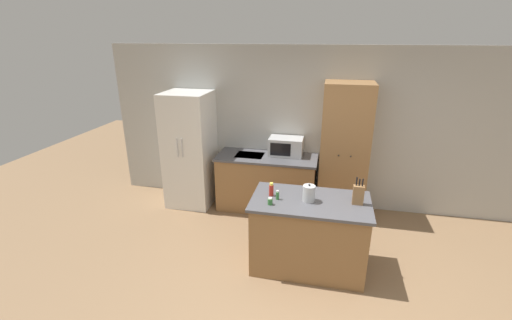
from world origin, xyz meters
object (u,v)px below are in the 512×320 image
at_px(refrigerator, 190,150).
at_px(spice_bottle_amber_oil, 270,201).
at_px(pantry_cabinet, 344,152).
at_px(spice_bottle_short_red, 277,195).
at_px(knife_block, 358,195).
at_px(spice_bottle_tall_dark, 271,190).
at_px(kettle, 309,193).
at_px(microwave, 286,146).

bearing_deg(refrigerator, spice_bottle_amber_oil, -43.97).
xyz_separation_m(pantry_cabinet, spice_bottle_amber_oil, (-0.85, -1.65, -0.10)).
bearing_deg(spice_bottle_short_red, knife_block, 4.75).
xyz_separation_m(knife_block, spice_bottle_tall_dark, (-1.00, 0.01, -0.04)).
xyz_separation_m(pantry_cabinet, kettle, (-0.42, -1.47, -0.04)).
height_order(knife_block, spice_bottle_short_red, knife_block).
bearing_deg(microwave, knife_block, -55.88).
bearing_deg(kettle, refrigerator, 145.85).
height_order(refrigerator, kettle, refrigerator).
relative_size(spice_bottle_amber_oil, kettle, 0.38).
bearing_deg(kettle, spice_bottle_short_red, -174.71).
bearing_deg(spice_bottle_tall_dark, kettle, -6.29).
bearing_deg(knife_block, pantry_cabinet, 95.09).
relative_size(knife_block, spice_bottle_short_red, 2.87).
height_order(microwave, kettle, microwave).
height_order(spice_bottle_tall_dark, kettle, kettle).
height_order(spice_bottle_tall_dark, spice_bottle_amber_oil, spice_bottle_tall_dark).
distance_m(pantry_cabinet, microwave, 0.91).
height_order(microwave, spice_bottle_amber_oil, microwave).
bearing_deg(pantry_cabinet, spice_bottle_short_red, -117.58).
relative_size(pantry_cabinet, knife_block, 6.44).
height_order(microwave, knife_block, knife_block).
distance_m(spice_bottle_tall_dark, spice_bottle_amber_oil, 0.23).
bearing_deg(spice_bottle_tall_dark, pantry_cabinet, 58.40).
bearing_deg(refrigerator, microwave, 6.15).
relative_size(refrigerator, microwave, 3.55).
distance_m(refrigerator, spice_bottle_short_red, 2.21).
distance_m(refrigerator, spice_bottle_tall_dark, 2.09).
bearing_deg(pantry_cabinet, spice_bottle_amber_oil, -117.18).
xyz_separation_m(microwave, spice_bottle_tall_dark, (0.03, -1.51, -0.06)).
distance_m(microwave, kettle, 1.63).
bearing_deg(refrigerator, spice_bottle_tall_dark, -39.96).
bearing_deg(pantry_cabinet, refrigerator, -178.14).
bearing_deg(microwave, refrigerator, -173.85).
height_order(spice_bottle_short_red, spice_bottle_amber_oil, spice_bottle_short_red).
distance_m(refrigerator, microwave, 1.59).
bearing_deg(knife_block, microwave, 124.12).
relative_size(microwave, knife_block, 1.63).
height_order(spice_bottle_short_red, kettle, kettle).
height_order(pantry_cabinet, kettle, pantry_cabinet).
height_order(refrigerator, spice_bottle_tall_dark, refrigerator).
xyz_separation_m(spice_bottle_amber_oil, kettle, (0.42, 0.18, 0.06)).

